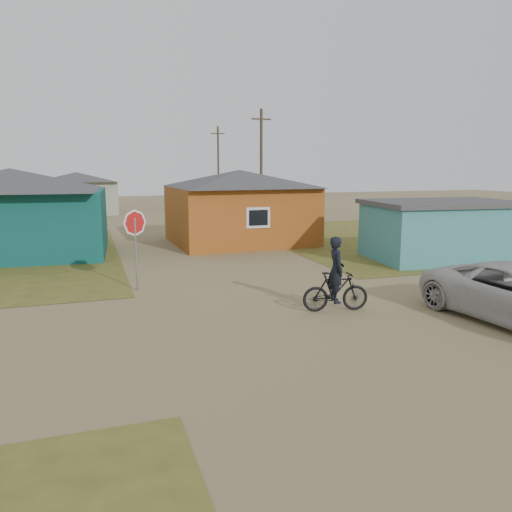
% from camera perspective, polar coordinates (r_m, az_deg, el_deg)
% --- Properties ---
extents(ground, '(120.00, 120.00, 0.00)m').
position_cam_1_polar(ground, '(13.40, 5.39, -7.58)').
color(ground, '#8B7850').
extents(grass_ne, '(20.00, 18.00, 0.00)m').
position_cam_1_polar(grass_ne, '(31.52, 19.19, 2.22)').
color(grass_ne, olive).
rests_on(grass_ne, ground).
extents(house_teal, '(8.93, 7.08, 4.00)m').
position_cam_1_polar(house_teal, '(25.42, -26.04, 4.61)').
color(house_teal, '#0B3F3D').
rests_on(house_teal, ground).
extents(house_yellow, '(7.72, 6.76, 3.90)m').
position_cam_1_polar(house_yellow, '(26.85, -1.85, 5.77)').
color(house_yellow, '#9E4F18').
rests_on(house_yellow, ground).
extents(shed_turquoise, '(6.71, 4.93, 2.60)m').
position_cam_1_polar(shed_turquoise, '(23.53, 20.34, 2.82)').
color(shed_turquoise, teal).
rests_on(shed_turquoise, ground).
extents(house_pale_west, '(7.04, 6.15, 3.60)m').
position_cam_1_polar(house_pale_west, '(45.69, -19.73, 6.83)').
color(house_pale_west, gray).
rests_on(house_pale_west, ground).
extents(house_beige_east, '(6.95, 6.05, 3.60)m').
position_cam_1_polar(house_beige_east, '(53.88, -2.23, 7.84)').
color(house_beige_east, gray).
rests_on(house_beige_east, ground).
extents(utility_pole_near, '(1.40, 0.20, 8.00)m').
position_cam_1_polar(utility_pole_near, '(35.62, 0.60, 10.31)').
color(utility_pole_near, '#423527').
rests_on(utility_pole_near, ground).
extents(utility_pole_far, '(1.40, 0.20, 8.00)m').
position_cam_1_polar(utility_pole_far, '(51.24, -4.33, 10.25)').
color(utility_pole_far, '#423527').
rests_on(utility_pole_far, ground).
extents(stop_sign, '(0.88, 0.16, 2.70)m').
position_cam_1_polar(stop_sign, '(16.84, -13.64, 2.72)').
color(stop_sign, gray).
rests_on(stop_sign, ground).
extents(cyclist, '(1.97, 0.88, 2.15)m').
position_cam_1_polar(cyclist, '(14.34, 9.10, -3.21)').
color(cyclist, black).
rests_on(cyclist, ground).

